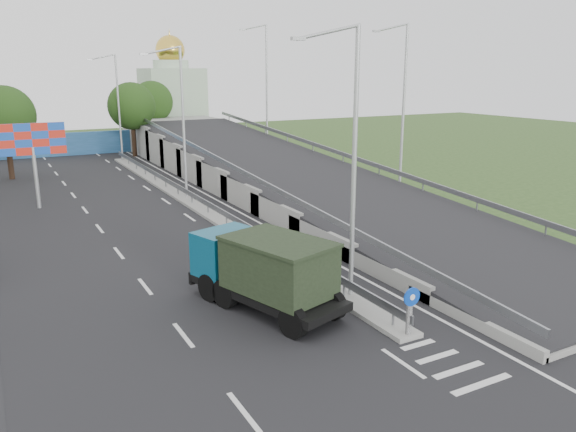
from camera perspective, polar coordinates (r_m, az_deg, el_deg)
ground at (r=18.13m, az=16.69°, el=-14.70°), size 160.00×160.00×0.00m
road_surface at (r=33.22m, az=-12.35°, el=-0.94°), size 26.00×90.00×0.04m
median at (r=37.76m, az=-9.71°, el=1.20°), size 1.00×44.00×0.20m
overpass_ramp at (r=40.38m, az=0.33°, el=4.66°), size 10.00×50.00×3.50m
median_guardrail at (r=37.62m, az=-9.75°, el=2.16°), size 0.09×44.00×0.71m
sign_bollard at (r=19.07m, az=12.28°, el=-9.41°), size 0.64×0.23×1.67m
lamp_post_near at (r=20.76m, az=6.35°, el=6.53°), size 2.74×0.18×10.08m
lamp_post_mid at (r=38.82m, az=-10.89°, el=10.04°), size 2.74×0.18×10.08m
lamp_post_far at (r=58.16m, az=-17.04°, el=11.08°), size 2.74×0.18×10.08m
blue_wall at (r=63.80m, az=-21.47°, el=6.80°), size 30.00×0.50×2.40m
church at (r=74.20m, az=-11.65°, el=11.63°), size 7.00×7.00×13.80m
billboard at (r=39.24m, az=-24.54°, el=6.66°), size 4.00×0.24×5.50m
tree_left_mid at (r=51.04m, az=-26.85°, el=9.06°), size 4.80×4.80×7.60m
tree_median_far at (r=60.55m, az=-15.61°, el=10.69°), size 4.80×4.80×7.60m
tree_ramp_far at (r=68.30m, az=-13.65°, el=11.19°), size 4.80×4.80×7.60m
dump_truck at (r=20.91m, az=-2.52°, el=-5.31°), size 4.14×6.85×2.84m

